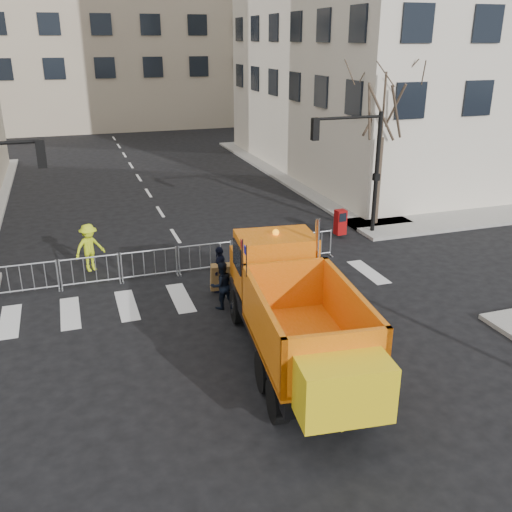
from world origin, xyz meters
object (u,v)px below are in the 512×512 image
object	(u,v)px
cop_c	(220,269)
worker	(89,248)
cop_b	(221,285)
cop_a	(291,273)
newspaper_box	(340,222)
plow_truck	(294,310)

from	to	relation	value
cop_c	worker	bearing A→B (deg)	-94.61
cop_b	cop_c	world-z (taller)	cop_c
worker	cop_a	bearing A→B (deg)	-59.75
cop_c	worker	xyz separation A→B (m)	(-4.15, 3.04, 0.22)
cop_a	newspaper_box	distance (m)	6.91
cop_c	plow_truck	bearing A→B (deg)	38.20
plow_truck	newspaper_box	size ratio (longest dim) A/B	8.74
cop_a	cop_b	distance (m)	2.38
cop_a	cop_b	world-z (taller)	cop_a
plow_truck	worker	size ratio (longest dim) A/B	5.34
worker	cop_b	bearing A→B (deg)	-72.55
cop_c	worker	world-z (taller)	worker
cop_b	worker	world-z (taller)	worker
cop_b	newspaper_box	world-z (taller)	cop_b
cop_b	newspaper_box	xyz separation A→B (m)	(6.83, 5.16, -0.10)
cop_a	cop_b	xyz separation A→B (m)	(-2.37, 0.12, -0.15)
cop_a	worker	distance (m)	7.64
cop_b	newspaper_box	size ratio (longest dim) A/B	1.45
cop_a	newspaper_box	xyz separation A→B (m)	(4.46, 5.27, -0.25)
plow_truck	cop_b	size ratio (longest dim) A/B	6.04
worker	cop_c	bearing A→B (deg)	-60.56
cop_a	worker	bearing A→B (deg)	-78.83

